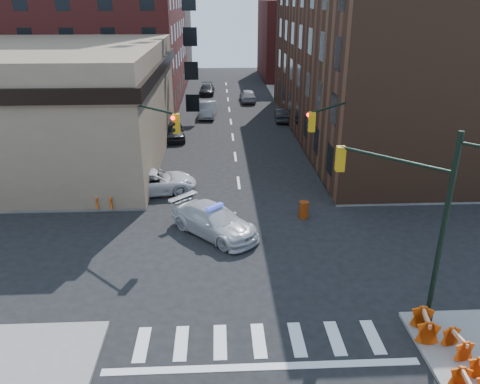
{
  "coord_description": "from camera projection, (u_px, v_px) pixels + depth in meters",
  "views": [
    {
      "loc": [
        -1.44,
        -21.28,
        12.31
      ],
      "look_at": [
        -0.25,
        2.99,
        2.2
      ],
      "focal_mm": 35.0,
      "sensor_mm": 36.0,
      "label": 1
    }
  ],
  "objects": [
    {
      "name": "pedestrian_c",
      "position": [
        45.0,
        193.0,
        28.96
      ],
      "size": [
        1.19,
        1.13,
        1.98
      ],
      "primitive_type": "imported",
      "rotation": [
        0.0,
        0.0,
        0.72
      ],
      "color": "#202530",
      "rests_on": "sidewalk_nw"
    },
    {
      "name": "parked_car_enear",
      "position": [
        282.0,
        115.0,
        50.29
      ],
      "size": [
        1.62,
        4.13,
        1.34
      ],
      "primitive_type": "imported",
      "rotation": [
        0.0,
        0.0,
        3.09
      ],
      "color": "black",
      "rests_on": "ground"
    },
    {
      "name": "tree_ne_near",
      "position": [
        305.0,
        92.0,
        47.39
      ],
      "size": [
        3.0,
        3.0,
        4.85
      ],
      "color": "black",
      "rests_on": "sidewalk_ne"
    },
    {
      "name": "parked_car_efar",
      "position": [
        248.0,
        95.0,
        59.67
      ],
      "size": [
        2.05,
        4.71,
        1.58
      ],
      "primitive_type": "imported",
      "rotation": [
        0.0,
        0.0,
        3.18
      ],
      "color": "#9A9BA2",
      "rests_on": "ground"
    },
    {
      "name": "barrel_road",
      "position": [
        304.0,
        210.0,
        28.11
      ],
      "size": [
        0.77,
        0.77,
        1.05
      ],
      "primitive_type": "cylinder",
      "rotation": [
        0.0,
        0.0,
        0.4
      ],
      "color": "#CC6909",
      "rests_on": "ground"
    },
    {
      "name": "barricade_nw_a",
      "position": [
        116.0,
        188.0,
        31.18
      ],
      "size": [
        1.29,
        0.77,
        0.91
      ],
      "primitive_type": null,
      "rotation": [
        0.0,
        0.0,
        -0.13
      ],
      "color": "#D63F0A",
      "rests_on": "sidewalk_nw"
    },
    {
      "name": "pedestrian_a",
      "position": [
        121.0,
        175.0,
        32.19
      ],
      "size": [
        0.71,
        0.57,
        1.69
      ],
      "primitive_type": "imported",
      "rotation": [
        0.0,
        0.0,
        -0.3
      ],
      "color": "black",
      "rests_on": "sidewalk_nw"
    },
    {
      "name": "barrel_bank",
      "position": [
        165.0,
        190.0,
        31.21
      ],
      "size": [
        0.52,
        0.52,
        0.92
      ],
      "primitive_type": "cylinder",
      "rotation": [
        0.0,
        0.0,
        0.02
      ],
      "color": "red",
      "rests_on": "ground"
    },
    {
      "name": "barricade_se_a",
      "position": [
        457.0,
        344.0,
        17.15
      ],
      "size": [
        0.69,
        1.15,
        0.81
      ],
      "primitive_type": null,
      "rotation": [
        0.0,
        0.0,
        1.71
      ],
      "color": "#C13109",
      "rests_on": "sidewalk_se"
    },
    {
      "name": "parked_car_wnear",
      "position": [
        174.0,
        131.0,
        43.77
      ],
      "size": [
        2.41,
        4.78,
        1.56
      ],
      "primitive_type": "imported",
      "rotation": [
        0.0,
        0.0,
        0.13
      ],
      "color": "black",
      "rests_on": "ground"
    },
    {
      "name": "sidewalk_ne",
      "position": [
        422.0,
        109.0,
        55.64
      ],
      "size": [
        34.0,
        54.5,
        0.15
      ],
      "primitive_type": "cube",
      "color": "gray",
      "rests_on": "ground"
    },
    {
      "name": "signal_pole_se",
      "position": [
        415.0,
        216.0,
        17.83
      ],
      "size": [
        5.4,
        5.27,
        8.0
      ],
      "rotation": [
        0.0,
        0.0,
        2.36
      ],
      "color": "black",
      "rests_on": "sidewalk_se"
    },
    {
      "name": "signal_pole_ne",
      "position": [
        339.0,
        142.0,
        27.95
      ],
      "size": [
        3.67,
        3.58,
        8.0
      ],
      "rotation": [
        0.0,
        0.0,
        -2.36
      ],
      "color": "black",
      "rests_on": "sidewalk_ne"
    },
    {
      "name": "police_car",
      "position": [
        214.0,
        221.0,
        26.04
      ],
      "size": [
        5.57,
        5.72,
        1.65
      ],
      "primitive_type": "imported",
      "rotation": [
        0.0,
        0.0,
        0.75
      ],
      "color": "silver",
      "rests_on": "ground"
    },
    {
      "name": "sidewalk_nw",
      "position": [
        29.0,
        113.0,
        53.54
      ],
      "size": [
        34.0,
        54.5,
        0.15
      ],
      "primitive_type": "cube",
      "color": "gray",
      "rests_on": "ground"
    },
    {
      "name": "filler_nw",
      "position": [
        128.0,
        26.0,
        77.79
      ],
      "size": [
        20.0,
        18.0,
        16.0
      ],
      "primitive_type": "cube",
      "color": "brown",
      "rests_on": "ground"
    },
    {
      "name": "signal_pole_nw",
      "position": [
        143.0,
        145.0,
        27.4
      ],
      "size": [
        3.58,
        3.67,
        8.0
      ],
      "rotation": [
        0.0,
        0.0,
        -0.79
      ],
      "color": "black",
      "rests_on": "sidewalk_nw"
    },
    {
      "name": "barricade_nw_b",
      "position": [
        105.0,
        202.0,
        29.06
      ],
      "size": [
        1.21,
        0.66,
        0.88
      ],
      "primitive_type": null,
      "rotation": [
        0.0,
        0.0,
        -0.06
      ],
      "color": "#C44309",
      "rests_on": "sidewalk_nw"
    },
    {
      "name": "filler_ne",
      "position": [
        310.0,
        40.0,
        76.24
      ],
      "size": [
        16.0,
        16.0,
        12.0
      ],
      "primitive_type": "cube",
      "color": "maroon",
      "rests_on": "ground"
    },
    {
      "name": "commercial_row_ne",
      "position": [
        373.0,
        60.0,
        43.07
      ],
      "size": [
        14.0,
        34.0,
        14.0
      ],
      "primitive_type": "cube",
      "color": "#4C2E1E",
      "rests_on": "ground"
    },
    {
      "name": "bank_building",
      "position": [
        21.0,
        104.0,
        37.13
      ],
      "size": [
        22.0,
        22.0,
        9.0
      ],
      "primitive_type": "cube",
      "color": "#877058",
      "rests_on": "ground"
    },
    {
      "name": "parked_car_wdeep",
      "position": [
        207.0,
        89.0,
        64.2
      ],
      "size": [
        2.13,
        4.86,
        1.39
      ],
      "primitive_type": "imported",
      "rotation": [
        0.0,
        0.0,
        -0.04
      ],
      "color": "black",
      "rests_on": "ground"
    },
    {
      "name": "pickup",
      "position": [
        154.0,
        182.0,
        31.66
      ],
      "size": [
        6.01,
        3.44,
        1.58
      ],
      "primitive_type": "imported",
      "rotation": [
        0.0,
        0.0,
        1.72
      ],
      "color": "silver",
      "rests_on": "ground"
    },
    {
      "name": "barricade_se_b",
      "position": [
        425.0,
        326.0,
        18.01
      ],
      "size": [
        0.87,
        1.38,
        0.97
      ],
      "primitive_type": null,
      "rotation": [
        0.0,
        0.0,
        1.39
      ],
      "color": "#C16309",
      "rests_on": "sidewalk_se"
    },
    {
      "name": "pedestrian_b",
      "position": [
        47.0,
        195.0,
        29.01
      ],
      "size": [
        0.91,
        0.75,
        1.74
      ],
      "primitive_type": "imported",
      "rotation": [
        0.0,
        0.0,
        0.11
      ],
      "color": "black",
      "rests_on": "sidewalk_nw"
    },
    {
      "name": "tree_ne_far",
      "position": [
        293.0,
        79.0,
        54.77
      ],
      "size": [
        3.0,
        3.0,
        4.85
      ],
      "color": "black",
      "rests_on": "sidewalk_ne"
    },
    {
      "name": "apartment_block",
      "position": [
        72.0,
        1.0,
        55.85
      ],
      "size": [
        25.0,
        25.0,
        24.0
      ],
      "primitive_type": "cube",
      "color": "maroon",
      "rests_on": "ground"
    },
    {
      "name": "ground",
      "position": [
        248.0,
        253.0,
        24.42
      ],
      "size": [
        140.0,
        140.0,
        0.0
      ],
      "primitive_type": "plane",
      "color": "black",
      "rests_on": "ground"
    },
    {
      "name": "parked_car_wfar",
      "position": [
        208.0,
        110.0,
        52.01
      ],
      "size": [
        2.1,
        5.09,
        1.64
      ],
      "primitive_type": "imported",
      "rotation": [
        0.0,
        0.0,
        -0.07
      ],
      "color": "gray",
      "rests_on": "ground"
    }
  ]
}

